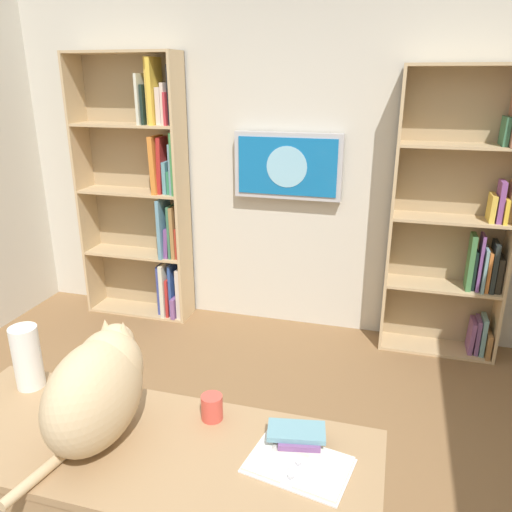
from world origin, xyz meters
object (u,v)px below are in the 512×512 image
(wall_mounted_tv, at_px, (288,166))
(paper_towel_roll, at_px, (27,357))
(desk, at_px, (144,475))
(open_binder, at_px, (299,464))
(coffee_mug, at_px, (212,407))
(bookshelf_right, at_px, (148,195))
(desk_book_stack, at_px, (297,437))
(bookshelf_left, at_px, (462,224))
(cat, at_px, (99,386))

(wall_mounted_tv, xyz_separation_m, paper_towel_roll, (0.57, 2.28, -0.42))
(wall_mounted_tv, height_order, desk, wall_mounted_tv)
(open_binder, bearing_deg, coffee_mug, -23.89)
(bookshelf_right, relative_size, wall_mounted_tv, 2.60)
(wall_mounted_tv, relative_size, desk, 0.51)
(wall_mounted_tv, distance_m, coffee_mug, 2.35)
(paper_towel_roll, height_order, desk_book_stack, paper_towel_roll)
(bookshelf_left, relative_size, paper_towel_roll, 7.69)
(cat, bearing_deg, wall_mounted_tv, -92.72)
(bookshelf_right, bearing_deg, desk, 116.06)
(wall_mounted_tv, height_order, open_binder, wall_mounted_tv)
(cat, distance_m, open_binder, 0.72)
(coffee_mug, distance_m, desk_book_stack, 0.34)
(open_binder, bearing_deg, desk, 6.28)
(bookshelf_right, bearing_deg, bookshelf_left, -179.89)
(desk_book_stack, bearing_deg, open_binder, 103.33)
(desk, height_order, open_binder, open_binder)
(desk, bearing_deg, bookshelf_left, -116.99)
(coffee_mug, relative_size, desk_book_stack, 0.45)
(cat, xyz_separation_m, paper_towel_roll, (0.45, -0.19, -0.07))
(wall_mounted_tv, distance_m, open_binder, 2.57)
(coffee_mug, bearing_deg, paper_towel_roll, -0.02)
(cat, bearing_deg, bookshelf_left, -120.19)
(cat, height_order, paper_towel_roll, cat)
(desk, height_order, paper_towel_roll, paper_towel_roll)
(bookshelf_left, relative_size, wall_mounted_tv, 2.47)
(open_binder, distance_m, desk_book_stack, 0.11)
(wall_mounted_tv, bearing_deg, desk, 90.94)
(paper_towel_roll, bearing_deg, wall_mounted_tv, -104.00)
(bookshelf_left, xyz_separation_m, wall_mounted_tv, (1.27, -0.08, 0.34))
(wall_mounted_tv, height_order, paper_towel_roll, wall_mounted_tv)
(desk_book_stack, bearing_deg, paper_towel_roll, -2.92)
(paper_towel_roll, bearing_deg, bookshelf_left, -129.90)
(bookshelf_left, height_order, desk, bookshelf_left)
(wall_mounted_tv, relative_size, desk_book_stack, 3.88)
(cat, relative_size, open_binder, 1.58)
(wall_mounted_tv, height_order, desk_book_stack, wall_mounted_tv)
(bookshelf_left, relative_size, open_binder, 5.58)
(bookshelf_right, relative_size, open_binder, 5.86)
(bookshelf_left, bearing_deg, open_binder, 73.47)
(desk, bearing_deg, bookshelf_right, -63.94)
(bookshelf_left, bearing_deg, cat, 59.81)
(open_binder, distance_m, coffee_mug, 0.39)
(bookshelf_left, distance_m, bookshelf_right, 2.42)
(paper_towel_roll, xyz_separation_m, coffee_mug, (-0.79, 0.00, -0.08))
(bookshelf_left, bearing_deg, coffee_mug, 64.39)
(paper_towel_roll, distance_m, desk_book_stack, 1.12)
(paper_towel_roll, bearing_deg, coffee_mug, 179.98)
(open_binder, height_order, desk_book_stack, desk_book_stack)
(cat, bearing_deg, coffee_mug, -150.78)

